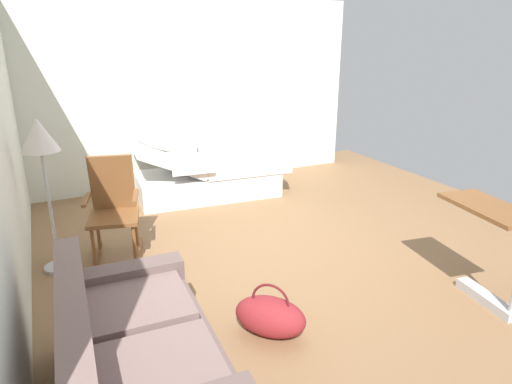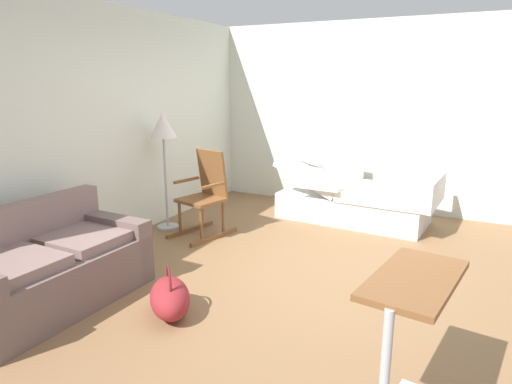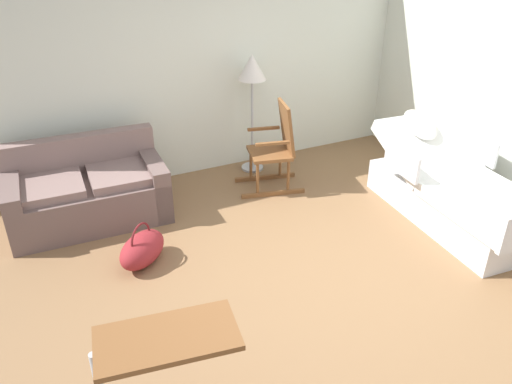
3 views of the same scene
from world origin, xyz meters
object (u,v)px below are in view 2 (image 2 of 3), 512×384
object	(u,v)px
rocking_chair	(205,195)
floor_lamp	(163,133)
couch	(48,270)
hospital_bed	(353,199)
duffel_bag	(170,298)
overbed_table	(406,333)

from	to	relation	value
rocking_chair	floor_lamp	xyz separation A→B (m)	(-0.03, 0.57, 0.72)
couch	floor_lamp	bearing A→B (deg)	9.78
hospital_bed	duffel_bag	xyz separation A→B (m)	(-3.21, 0.65, -0.15)
hospital_bed	rocking_chair	distance (m)	2.03
hospital_bed	couch	bearing A→B (deg)	154.27
couch	overbed_table	distance (m)	2.92
duffel_bag	floor_lamp	bearing A→B (deg)	37.79
hospital_bed	rocking_chair	world-z (taller)	rocking_chair
overbed_table	rocking_chair	bearing A→B (deg)	50.81
floor_lamp	duffel_bag	xyz separation A→B (m)	(-1.81, -1.40, -1.07)
couch	duffel_bag	xyz separation A→B (m)	(0.30, -1.04, -0.15)
rocking_chair	overbed_table	bearing A→B (deg)	-129.19
rocking_chair	overbed_table	distance (m)	3.48
hospital_bed	floor_lamp	bearing A→B (deg)	124.42
duffel_bag	couch	bearing A→B (deg)	105.94
rocking_chair	duffel_bag	distance (m)	2.05
overbed_table	duffel_bag	size ratio (longest dim) A/B	1.38
hospital_bed	couch	xyz separation A→B (m)	(-3.51, 1.69, 0.01)
overbed_table	duffel_bag	bearing A→B (deg)	79.11
hospital_bed	rocking_chair	size ratio (longest dim) A/B	2.06
floor_lamp	overbed_table	bearing A→B (deg)	-123.52
floor_lamp	duffel_bag	world-z (taller)	floor_lamp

